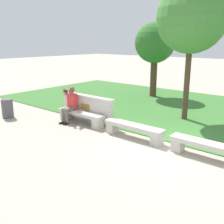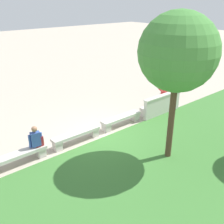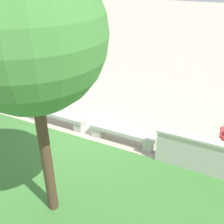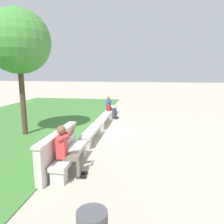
% 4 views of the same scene
% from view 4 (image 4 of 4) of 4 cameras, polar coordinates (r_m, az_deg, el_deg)
% --- Properties ---
extents(ground_plane, '(80.00, 80.00, 0.00)m').
position_cam_4_polar(ground_plane, '(9.55, -3.57, -5.26)').
color(ground_plane, '#B2A593').
extents(grass_strip, '(21.14, 8.00, 0.03)m').
position_cam_4_polar(grass_strip, '(11.30, -25.86, -3.72)').
color(grass_strip, '#3D7533').
rests_on(grass_strip, ground).
extents(bench_main, '(2.05, 0.40, 0.45)m').
position_cam_4_polar(bench_main, '(6.23, -10.73, -11.53)').
color(bench_main, beige).
rests_on(bench_main, ground).
extents(bench_near, '(2.05, 0.40, 0.45)m').
position_cam_4_polar(bench_near, '(8.36, -5.33, -5.50)').
color(bench_near, beige).
rests_on(bench_near, ground).
extents(bench_mid, '(2.05, 0.40, 0.45)m').
position_cam_4_polar(bench_mid, '(10.60, -2.22, -1.93)').
color(bench_mid, beige).
rests_on(bench_mid, ground).
extents(bench_far, '(2.05, 0.40, 0.45)m').
position_cam_4_polar(bench_far, '(12.88, -0.21, 0.38)').
color(bench_far, beige).
rests_on(bench_far, ground).
extents(backrest_wall_with_plaque, '(2.47, 0.24, 1.01)m').
position_cam_4_polar(backrest_wall_with_plaque, '(6.27, -13.77, -9.42)').
color(backrest_wall_with_plaque, beige).
rests_on(backrest_wall_with_plaque, ground).
extents(person_photographer, '(0.50, 0.75, 1.32)m').
position_cam_4_polar(person_photographer, '(5.64, -11.74, -9.29)').
color(person_photographer, black).
rests_on(person_photographer, ground).
extents(person_distant, '(0.47, 0.71, 1.26)m').
position_cam_4_polar(person_distant, '(12.10, -0.44, 1.48)').
color(person_distant, black).
rests_on(person_distant, ground).
extents(backpack, '(0.28, 0.24, 0.43)m').
position_cam_4_polar(backpack, '(12.02, -0.85, 1.19)').
color(backpack, maroon).
rests_on(backpack, bench_far).
extents(tree_left_background, '(2.50, 2.50, 5.00)m').
position_cam_4_polar(tree_left_background, '(9.56, -23.28, 16.48)').
color(tree_left_background, '#4C3826').
rests_on(tree_left_background, ground).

